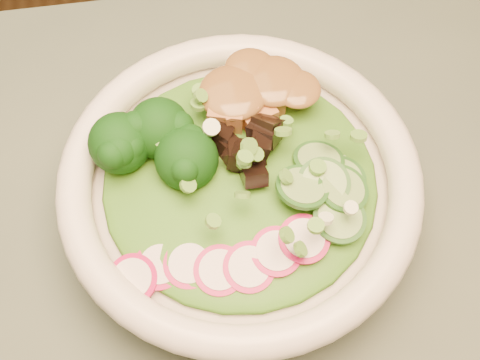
{
  "coord_description": "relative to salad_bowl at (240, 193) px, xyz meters",
  "views": [
    {
      "loc": [
        0.04,
        -0.06,
        1.22
      ],
      "look_at": [
        0.07,
        0.16,
        0.81
      ],
      "focal_mm": 50.0,
      "sensor_mm": 36.0,
      "label": 1
    }
  ],
  "objects": [
    {
      "name": "mushroom_heap",
      "position": [
        0.0,
        0.01,
        0.03
      ],
      "size": [
        0.09,
        0.09,
        0.04
      ],
      "primitive_type": null,
      "rotation": [
        0.0,
        0.0,
        -0.37
      ],
      "color": "black",
      "rests_on": "salad_bowl"
    },
    {
      "name": "tofu_cubes",
      "position": [
        0.02,
        0.06,
        0.03
      ],
      "size": [
        0.1,
        0.08,
        0.03
      ],
      "primitive_type": null,
      "rotation": [
        0.0,
        0.0,
        -0.37
      ],
      "color": "#A96738",
      "rests_on": "salad_bowl"
    },
    {
      "name": "salad_bowl",
      "position": [
        0.0,
        0.0,
        0.0
      ],
      "size": [
        0.26,
        0.26,
        0.07
      ],
      "rotation": [
        0.0,
        0.0,
        -0.37
      ],
      "color": "white",
      "rests_on": "dining_table"
    },
    {
      "name": "cucumber_slices",
      "position": [
        0.06,
        -0.02,
        0.03
      ],
      "size": [
        0.09,
        0.09,
        0.03
      ],
      "primitive_type": null,
      "rotation": [
        0.0,
        0.0,
        -0.37
      ],
      "color": "#7BA45B",
      "rests_on": "salad_bowl"
    },
    {
      "name": "scallion_garnish",
      "position": [
        0.0,
        0.0,
        0.04
      ],
      "size": [
        0.18,
        0.18,
        0.02
      ],
      "primitive_type": null,
      "color": "#5B9936",
      "rests_on": "salad_bowl"
    },
    {
      "name": "lettuce_bed",
      "position": [
        0.0,
        0.0,
        0.02
      ],
      "size": [
        0.19,
        0.19,
        0.02
      ],
      "primitive_type": "ellipsoid",
      "color": "#285612",
      "rests_on": "salad_bowl"
    },
    {
      "name": "radish_slices",
      "position": [
        -0.01,
        -0.06,
        0.02
      ],
      "size": [
        0.11,
        0.07,
        0.02
      ],
      "primitive_type": null,
      "rotation": [
        0.0,
        0.0,
        -0.37
      ],
      "color": "#AD0D49",
      "rests_on": "salad_bowl"
    },
    {
      "name": "peanut_sauce",
      "position": [
        0.02,
        0.06,
        0.04
      ],
      "size": [
        0.07,
        0.05,
        0.02
      ],
      "primitive_type": "ellipsoid",
      "color": "brown",
      "rests_on": "tofu_cubes"
    },
    {
      "name": "broccoli_florets",
      "position": [
        -0.06,
        0.01,
        0.04
      ],
      "size": [
        0.1,
        0.09,
        0.04
      ],
      "primitive_type": null,
      "rotation": [
        0.0,
        0.0,
        -0.37
      ],
      "color": "black",
      "rests_on": "salad_bowl"
    }
  ]
}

